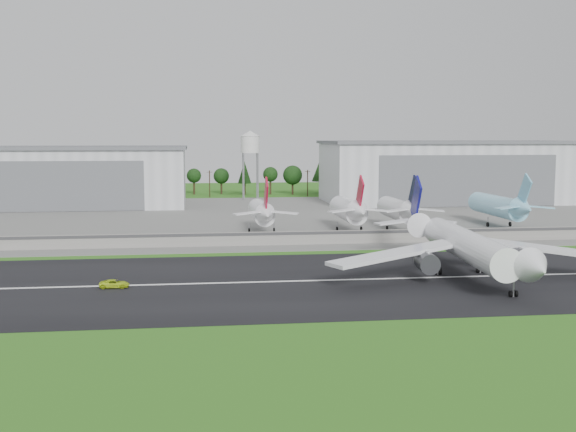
{
  "coord_description": "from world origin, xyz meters",
  "views": [
    {
      "loc": [
        -28.6,
        -121.04,
        26.95
      ],
      "look_at": [
        -7.69,
        40.0,
        9.0
      ],
      "focal_mm": 45.0,
      "sensor_mm": 36.0,
      "label": 1
    }
  ],
  "objects": [
    {
      "name": "ground_vehicle",
      "position": [
        -43.04,
        8.21,
        0.83
      ],
      "size": [
        5.36,
        2.59,
        1.47
      ],
      "primitive_type": "imported",
      "rotation": [
        0.0,
        0.0,
        1.54
      ],
      "color": "#B3D018",
      "rests_on": "runway"
    },
    {
      "name": "hangar_east",
      "position": [
        75.0,
        164.92,
        12.63
      ],
      "size": [
        102.0,
        47.0,
        25.2
      ],
      "color": "silver",
      "rests_on": "ground"
    },
    {
      "name": "parked_jet_skyblue",
      "position": [
        61.56,
        81.6,
        6.36
      ],
      "size": [
        7.36,
        37.29,
        16.93
      ],
      "color": "#8CD5F3",
      "rests_on": "ground"
    },
    {
      "name": "runway_centerline",
      "position": [
        0.0,
        10.0,
        0.11
      ],
      "size": [
        220.0,
        1.0,
        0.02
      ],
      "primitive_type": "cube",
      "color": "white",
      "rests_on": "runway"
    },
    {
      "name": "parked_jet_navy",
      "position": [
        29.33,
        76.57,
        6.26
      ],
      "size": [
        7.36,
        31.29,
        16.77
      ],
      "color": "white",
      "rests_on": "ground"
    },
    {
      "name": "hangar_west",
      "position": [
        -80.0,
        164.92,
        11.63
      ],
      "size": [
        97.0,
        44.0,
        23.2
      ],
      "color": "silver",
      "rests_on": "ground"
    },
    {
      "name": "runway",
      "position": [
        0.0,
        10.0,
        0.05
      ],
      "size": [
        320.0,
        60.0,
        0.1
      ],
      "primitive_type": "cube",
      "color": "black",
      "rests_on": "ground"
    },
    {
      "name": "treeline",
      "position": [
        0.0,
        215.0,
        0.0
      ],
      "size": [
        320.0,
        16.0,
        22.0
      ],
      "primitive_type": null,
      "color": "black",
      "rests_on": "ground"
    },
    {
      "name": "water_tower",
      "position": [
        -5.0,
        185.0,
        24.55
      ],
      "size": [
        8.4,
        8.4,
        29.4
      ],
      "color": "#99999E",
      "rests_on": "ground"
    },
    {
      "name": "main_airliner",
      "position": [
        22.97,
        9.56,
        4.89
      ],
      "size": [
        57.12,
        59.26,
        18.17
      ],
      "rotation": [
        0.0,
        0.0,
        3.07
      ],
      "color": "white",
      "rests_on": "runway"
    },
    {
      "name": "parked_jet_red_b",
      "position": [
        14.76,
        76.59,
        6.38
      ],
      "size": [
        7.36,
        31.29,
        16.9
      ],
      "color": "white",
      "rests_on": "ground"
    },
    {
      "name": "apron",
      "position": [
        0.0,
        120.0,
        0.05
      ],
      "size": [
        320.0,
        150.0,
        0.1
      ],
      "primitive_type": "cube",
      "color": "slate",
      "rests_on": "ground"
    },
    {
      "name": "ground",
      "position": [
        0.0,
        0.0,
        0.0
      ],
      "size": [
        600.0,
        600.0,
        0.0
      ],
      "primitive_type": "plane",
      "color": "#256B19",
      "rests_on": "ground"
    },
    {
      "name": "utility_poles",
      "position": [
        0.0,
        200.0,
        0.0
      ],
      "size": [
        230.0,
        3.0,
        12.0
      ],
      "primitive_type": null,
      "color": "black",
      "rests_on": "ground"
    },
    {
      "name": "parked_jet_red_a",
      "position": [
        -10.2,
        76.55,
        6.09
      ],
      "size": [
        7.36,
        31.29,
        16.59
      ],
      "color": "white",
      "rests_on": "ground"
    },
    {
      "name": "blast_fence",
      "position": [
        0.0,
        54.99,
        1.81
      ],
      "size": [
        240.0,
        0.61,
        3.5
      ],
      "color": "gray",
      "rests_on": "ground"
    }
  ]
}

